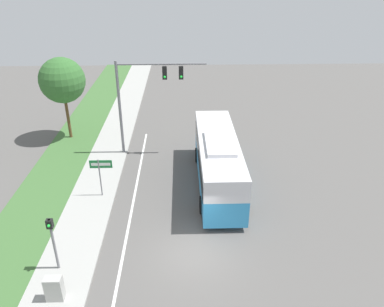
{
  "coord_description": "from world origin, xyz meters",
  "views": [
    {
      "loc": [
        -0.58,
        -14.63,
        13.01
      ],
      "look_at": [
        0.11,
        7.61,
        1.78
      ],
      "focal_mm": 35.0,
      "sensor_mm": 36.0,
      "label": 1
    }
  ],
  "objects_px": {
    "bus": "(218,159)",
    "street_sign": "(101,170)",
    "signal_gantry": "(144,90)",
    "pedestrian_signal": "(52,236)",
    "utility_cabinet": "(54,288)"
  },
  "relations": [
    {
      "from": "street_sign",
      "to": "utility_cabinet",
      "type": "xyz_separation_m",
      "value": [
        -0.57,
        -8.15,
        -1.18
      ]
    },
    {
      "from": "signal_gantry",
      "to": "pedestrian_signal",
      "type": "height_order",
      "value": "signal_gantry"
    },
    {
      "from": "street_sign",
      "to": "pedestrian_signal",
      "type": "bearing_deg",
      "value": -98.99
    },
    {
      "from": "bus",
      "to": "pedestrian_signal",
      "type": "relative_size",
      "value": 3.54
    },
    {
      "from": "signal_gantry",
      "to": "utility_cabinet",
      "type": "height_order",
      "value": "signal_gantry"
    },
    {
      "from": "signal_gantry",
      "to": "street_sign",
      "type": "bearing_deg",
      "value": -110.89
    },
    {
      "from": "signal_gantry",
      "to": "street_sign",
      "type": "distance_m",
      "value": 7.2
    },
    {
      "from": "utility_cabinet",
      "to": "street_sign",
      "type": "bearing_deg",
      "value": 86.01
    },
    {
      "from": "bus",
      "to": "pedestrian_signal",
      "type": "xyz_separation_m",
      "value": [
        -8.25,
        -7.58,
        0.11
      ]
    },
    {
      "from": "bus",
      "to": "street_sign",
      "type": "distance_m",
      "value": 7.36
    },
    {
      "from": "bus",
      "to": "street_sign",
      "type": "relative_size",
      "value": 3.95
    },
    {
      "from": "pedestrian_signal",
      "to": "utility_cabinet",
      "type": "height_order",
      "value": "pedestrian_signal"
    },
    {
      "from": "signal_gantry",
      "to": "pedestrian_signal",
      "type": "relative_size",
      "value": 2.44
    },
    {
      "from": "signal_gantry",
      "to": "street_sign",
      "type": "xyz_separation_m",
      "value": [
        -2.3,
        -6.03,
        -3.18
      ]
    },
    {
      "from": "bus",
      "to": "pedestrian_signal",
      "type": "height_order",
      "value": "bus"
    }
  ]
}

